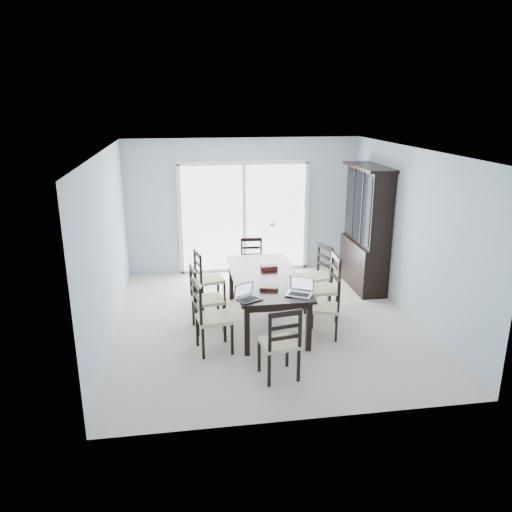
# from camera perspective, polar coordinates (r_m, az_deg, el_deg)

# --- Properties ---
(floor) EXTENTS (5.00, 5.00, 0.00)m
(floor) POSITION_cam_1_polar(r_m,az_deg,el_deg) (7.76, 1.07, -7.49)
(floor) COLOR beige
(floor) RESTS_ON ground
(ceiling) EXTENTS (5.00, 5.00, 0.00)m
(ceiling) POSITION_cam_1_polar(r_m,az_deg,el_deg) (7.07, 1.19, 12.00)
(ceiling) COLOR white
(ceiling) RESTS_ON back_wall
(back_wall) EXTENTS (4.50, 0.02, 2.60)m
(back_wall) POSITION_cam_1_polar(r_m,az_deg,el_deg) (9.71, -1.39, 5.71)
(back_wall) COLOR #ACBFCE
(back_wall) RESTS_ON floor
(wall_left) EXTENTS (0.02, 5.00, 2.60)m
(wall_left) POSITION_cam_1_polar(r_m,az_deg,el_deg) (7.28, -16.60, 1.00)
(wall_left) COLOR #ACBFCE
(wall_left) RESTS_ON floor
(wall_right) EXTENTS (0.02, 5.00, 2.60)m
(wall_right) POSITION_cam_1_polar(r_m,az_deg,el_deg) (7.99, 17.24, 2.37)
(wall_right) COLOR #ACBFCE
(wall_right) RESTS_ON floor
(balcony) EXTENTS (4.50, 2.00, 0.10)m
(balcony) POSITION_cam_1_polar(r_m,az_deg,el_deg) (11.01, -2.01, -0.14)
(balcony) COLOR gray
(balcony) RESTS_ON ground
(railing) EXTENTS (4.50, 0.06, 1.10)m
(railing) POSITION_cam_1_polar(r_m,az_deg,el_deg) (11.81, -2.62, 4.08)
(railing) COLOR #99999E
(railing) RESTS_ON balcony
(dining_table) EXTENTS (1.00, 2.20, 0.75)m
(dining_table) POSITION_cam_1_polar(r_m,az_deg,el_deg) (7.50, 1.10, -2.82)
(dining_table) COLOR black
(dining_table) RESTS_ON floor
(china_hutch) EXTENTS (0.50, 1.38, 2.20)m
(china_hutch) POSITION_cam_1_polar(r_m,az_deg,el_deg) (9.07, 12.46, 2.98)
(china_hutch) COLOR black
(china_hutch) RESTS_ON floor
(sliding_door) EXTENTS (2.52, 0.05, 2.18)m
(sliding_door) POSITION_cam_1_polar(r_m,az_deg,el_deg) (9.74, -1.37, 4.46)
(sliding_door) COLOR silver
(sliding_door) RESTS_ON floor
(chair_left_near) EXTENTS (0.51, 0.50, 1.15)m
(chair_left_near) POSITION_cam_1_polar(r_m,az_deg,el_deg) (6.67, -5.70, -6.12)
(chair_left_near) COLOR black
(chair_left_near) RESTS_ON floor
(chair_left_mid) EXTENTS (0.49, 0.48, 1.13)m
(chair_left_mid) POSITION_cam_1_polar(r_m,az_deg,el_deg) (7.32, -6.31, -4.09)
(chair_left_mid) COLOR black
(chair_left_mid) RESTS_ON floor
(chair_left_far) EXTENTS (0.50, 0.49, 1.09)m
(chair_left_far) POSITION_cam_1_polar(r_m,az_deg,el_deg) (8.18, -5.92, -1.90)
(chair_left_far) COLOR black
(chair_left_far) RESTS_ON floor
(chair_right_near) EXTENTS (0.51, 0.50, 1.05)m
(chair_right_near) POSITION_cam_1_polar(r_m,az_deg,el_deg) (7.18, 8.62, -4.99)
(chair_right_near) COLOR black
(chair_right_near) RESTS_ON floor
(chair_right_mid) EXTENTS (0.47, 0.46, 1.18)m
(chair_right_mid) POSITION_cam_1_polar(r_m,az_deg,el_deg) (7.73, 8.22, -2.75)
(chair_right_mid) COLOR black
(chair_right_mid) RESTS_ON floor
(chair_right_far) EXTENTS (0.55, 0.54, 1.14)m
(chair_right_far) POSITION_cam_1_polar(r_m,az_deg,el_deg) (8.33, 7.19, -1.39)
(chair_right_far) COLOR black
(chair_right_far) RESTS_ON floor
(chair_end_near) EXTENTS (0.48, 0.49, 1.11)m
(chair_end_near) POSITION_cam_1_polar(r_m,az_deg,el_deg) (6.00, 2.94, -9.16)
(chair_end_near) COLOR black
(chair_end_near) RESTS_ON floor
(chair_end_far) EXTENTS (0.42, 0.43, 1.04)m
(chair_end_far) POSITION_cam_1_polar(r_m,az_deg,el_deg) (8.98, -0.49, -0.22)
(chair_end_far) COLOR black
(chair_end_far) RESTS_ON floor
(laptop_dark) EXTENTS (0.37, 0.33, 0.21)m
(laptop_dark) POSITION_cam_1_polar(r_m,az_deg,el_deg) (6.56, -0.79, -4.66)
(laptop_dark) COLOR black
(laptop_dark) RESTS_ON dining_table
(laptop_silver) EXTENTS (0.40, 0.36, 0.23)m
(laptop_silver) POSITION_cam_1_polar(r_m,az_deg,el_deg) (6.74, 4.98, -4.05)
(laptop_silver) COLOR #BDBDBF
(laptop_silver) RESTS_ON dining_table
(book_stack) EXTENTS (0.29, 0.25, 0.04)m
(book_stack) POSITION_cam_1_polar(r_m,az_deg,el_deg) (6.97, 1.48, -3.56)
(book_stack) COLOR maroon
(book_stack) RESTS_ON dining_table
(cell_phone) EXTENTS (0.11, 0.09, 0.01)m
(cell_phone) POSITION_cam_1_polar(r_m,az_deg,el_deg) (6.69, 3.76, -4.67)
(cell_phone) COLOR black
(cell_phone) RESTS_ON dining_table
(game_box) EXTENTS (0.26, 0.14, 0.06)m
(game_box) POSITION_cam_1_polar(r_m,az_deg,el_deg) (7.73, 1.49, -1.33)
(game_box) COLOR #511017
(game_box) RESTS_ON dining_table
(hot_tub) EXTENTS (1.95, 1.77, 0.95)m
(hot_tub) POSITION_cam_1_polar(r_m,az_deg,el_deg) (10.70, -3.21, 2.24)
(hot_tub) COLOR brown
(hot_tub) RESTS_ON balcony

